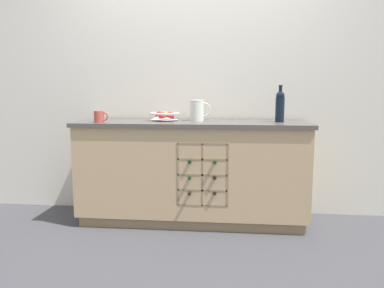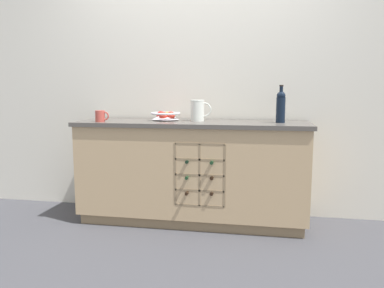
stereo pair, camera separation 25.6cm
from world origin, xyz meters
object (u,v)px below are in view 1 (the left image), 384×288
at_px(ceramic_mug, 99,117).
at_px(standing_wine_bottle, 280,106).
at_px(fruit_bowl, 164,116).
at_px(white_pitcher, 197,110).

xyz_separation_m(ceramic_mug, standing_wine_bottle, (1.51, 0.19, 0.09)).
distance_m(fruit_bowl, ceramic_mug, 0.57).
relative_size(fruit_bowl, white_pitcher, 1.42).
bearing_deg(standing_wine_bottle, ceramic_mug, -172.95).
bearing_deg(fruit_bowl, white_pitcher, -2.10).
relative_size(fruit_bowl, ceramic_mug, 2.18).
relative_size(fruit_bowl, standing_wine_bottle, 0.85).
xyz_separation_m(fruit_bowl, ceramic_mug, (-0.51, -0.24, 0.00)).
distance_m(ceramic_mug, standing_wine_bottle, 1.53).
bearing_deg(fruit_bowl, ceramic_mug, -154.44).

